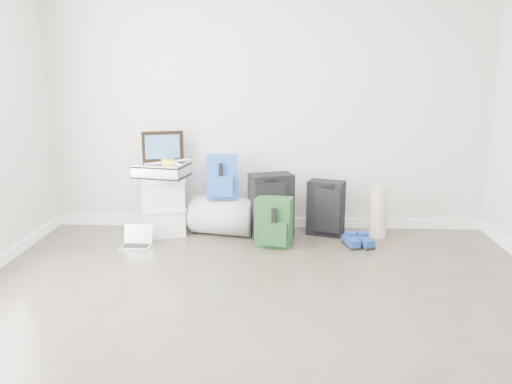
{
  "coord_description": "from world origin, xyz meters",
  "views": [
    {
      "loc": [
        0.11,
        -3.04,
        1.67
      ],
      "look_at": [
        -0.1,
        1.9,
        0.52
      ],
      "focal_mm": 38.0,
      "sensor_mm": 36.0,
      "label": 1
    }
  ],
  "objects_px": {
    "boxes_stack": "(163,206)",
    "laptop": "(137,241)",
    "duffel_bag": "(223,216)",
    "large_suitcase": "(271,206)",
    "briefcase": "(162,170)",
    "carry_on": "(326,208)"
  },
  "relations": [
    {
      "from": "duffel_bag",
      "to": "large_suitcase",
      "type": "bearing_deg",
      "value": 4.31
    },
    {
      "from": "carry_on",
      "to": "laptop",
      "type": "height_order",
      "value": "carry_on"
    },
    {
      "from": "boxes_stack",
      "to": "laptop",
      "type": "height_order",
      "value": "boxes_stack"
    },
    {
      "from": "briefcase",
      "to": "duffel_bag",
      "type": "xyz_separation_m",
      "value": [
        0.6,
        0.03,
        -0.47
      ]
    },
    {
      "from": "briefcase",
      "to": "duffel_bag",
      "type": "distance_m",
      "value": 0.76
    },
    {
      "from": "boxes_stack",
      "to": "large_suitcase",
      "type": "height_order",
      "value": "large_suitcase"
    },
    {
      "from": "large_suitcase",
      "to": "laptop",
      "type": "height_order",
      "value": "large_suitcase"
    },
    {
      "from": "boxes_stack",
      "to": "carry_on",
      "type": "distance_m",
      "value": 1.64
    },
    {
      "from": "duffel_bag",
      "to": "carry_on",
      "type": "xyz_separation_m",
      "value": [
        1.03,
        0.02,
        0.08
      ]
    },
    {
      "from": "boxes_stack",
      "to": "carry_on",
      "type": "xyz_separation_m",
      "value": [
        1.64,
        0.05,
        -0.02
      ]
    },
    {
      "from": "briefcase",
      "to": "laptop",
      "type": "xyz_separation_m",
      "value": [
        -0.18,
        -0.38,
        -0.61
      ]
    },
    {
      "from": "boxes_stack",
      "to": "laptop",
      "type": "bearing_deg",
      "value": -134.85
    },
    {
      "from": "briefcase",
      "to": "duffel_bag",
      "type": "relative_size",
      "value": 0.77
    },
    {
      "from": "boxes_stack",
      "to": "briefcase",
      "type": "height_order",
      "value": "briefcase"
    },
    {
      "from": "boxes_stack",
      "to": "laptop",
      "type": "xyz_separation_m",
      "value": [
        -0.18,
        -0.38,
        -0.25
      ]
    },
    {
      "from": "duffel_bag",
      "to": "carry_on",
      "type": "height_order",
      "value": "carry_on"
    },
    {
      "from": "briefcase",
      "to": "large_suitcase",
      "type": "xyz_separation_m",
      "value": [
        1.09,
        -0.05,
        -0.34
      ]
    },
    {
      "from": "briefcase",
      "to": "laptop",
      "type": "relative_size",
      "value": 1.7
    },
    {
      "from": "laptop",
      "to": "large_suitcase",
      "type": "bearing_deg",
      "value": 17.47
    },
    {
      "from": "boxes_stack",
      "to": "large_suitcase",
      "type": "xyz_separation_m",
      "value": [
        1.09,
        -0.05,
        0.02
      ]
    },
    {
      "from": "boxes_stack",
      "to": "large_suitcase",
      "type": "relative_size",
      "value": 0.92
    },
    {
      "from": "carry_on",
      "to": "briefcase",
      "type": "bearing_deg",
      "value": -157.93
    }
  ]
}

